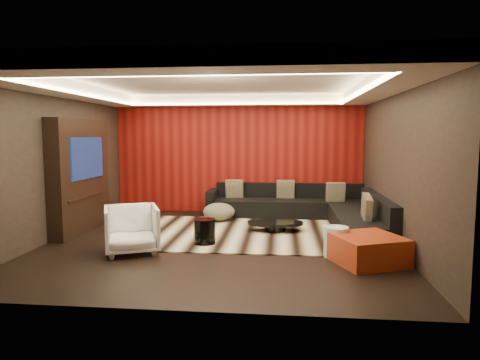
# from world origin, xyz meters

# --- Properties ---
(floor) EXTENTS (6.00, 6.00, 0.02)m
(floor) POSITION_xyz_m (0.00, 0.00, -0.01)
(floor) COLOR black
(floor) RESTS_ON ground
(ceiling) EXTENTS (6.00, 6.00, 0.02)m
(ceiling) POSITION_xyz_m (0.00, 0.00, 2.81)
(ceiling) COLOR silver
(ceiling) RESTS_ON ground
(wall_back) EXTENTS (6.00, 0.02, 2.80)m
(wall_back) POSITION_xyz_m (0.00, 3.01, 1.40)
(wall_back) COLOR black
(wall_back) RESTS_ON ground
(wall_left) EXTENTS (0.02, 6.00, 2.80)m
(wall_left) POSITION_xyz_m (-3.01, 0.00, 1.40)
(wall_left) COLOR black
(wall_left) RESTS_ON ground
(wall_right) EXTENTS (0.02, 6.00, 2.80)m
(wall_right) POSITION_xyz_m (3.01, 0.00, 1.40)
(wall_right) COLOR black
(wall_right) RESTS_ON ground
(red_feature_wall) EXTENTS (5.98, 0.05, 2.78)m
(red_feature_wall) POSITION_xyz_m (0.00, 2.97, 1.40)
(red_feature_wall) COLOR #6B0C0A
(red_feature_wall) RESTS_ON ground
(soffit_back) EXTENTS (6.00, 0.60, 0.22)m
(soffit_back) POSITION_xyz_m (0.00, 2.70, 2.69)
(soffit_back) COLOR silver
(soffit_back) RESTS_ON ground
(soffit_front) EXTENTS (6.00, 0.60, 0.22)m
(soffit_front) POSITION_xyz_m (0.00, -2.70, 2.69)
(soffit_front) COLOR silver
(soffit_front) RESTS_ON ground
(soffit_left) EXTENTS (0.60, 4.80, 0.22)m
(soffit_left) POSITION_xyz_m (-2.70, 0.00, 2.69)
(soffit_left) COLOR silver
(soffit_left) RESTS_ON ground
(soffit_right) EXTENTS (0.60, 4.80, 0.22)m
(soffit_right) POSITION_xyz_m (2.70, 0.00, 2.69)
(soffit_right) COLOR silver
(soffit_right) RESTS_ON ground
(cove_back) EXTENTS (4.80, 0.08, 0.04)m
(cove_back) POSITION_xyz_m (0.00, 2.36, 2.60)
(cove_back) COLOR #FFD899
(cove_back) RESTS_ON ground
(cove_front) EXTENTS (4.80, 0.08, 0.04)m
(cove_front) POSITION_xyz_m (0.00, -2.36, 2.60)
(cove_front) COLOR #FFD899
(cove_front) RESTS_ON ground
(cove_left) EXTENTS (0.08, 4.80, 0.04)m
(cove_left) POSITION_xyz_m (-2.36, 0.00, 2.60)
(cove_left) COLOR #FFD899
(cove_left) RESTS_ON ground
(cove_right) EXTENTS (0.08, 4.80, 0.04)m
(cove_right) POSITION_xyz_m (2.36, 0.00, 2.60)
(cove_right) COLOR #FFD899
(cove_right) RESTS_ON ground
(tv_surround) EXTENTS (0.30, 2.00, 2.20)m
(tv_surround) POSITION_xyz_m (-2.85, 0.60, 1.10)
(tv_surround) COLOR black
(tv_surround) RESTS_ON ground
(tv_screen) EXTENTS (0.04, 1.30, 0.80)m
(tv_screen) POSITION_xyz_m (-2.69, 0.60, 1.45)
(tv_screen) COLOR black
(tv_screen) RESTS_ON ground
(tv_shelf) EXTENTS (0.04, 1.60, 0.04)m
(tv_shelf) POSITION_xyz_m (-2.69, 0.60, 0.70)
(tv_shelf) COLOR black
(tv_shelf) RESTS_ON ground
(rug) EXTENTS (4.02, 3.03, 0.02)m
(rug) POSITION_xyz_m (0.25, 0.73, 0.01)
(rug) COLOR beige
(rug) RESTS_ON floor
(coffee_table) EXTENTS (1.17, 1.17, 0.18)m
(coffee_table) POSITION_xyz_m (0.96, 0.92, 0.11)
(coffee_table) COLOR black
(coffee_table) RESTS_ON rug
(drum_stool) EXTENTS (0.44, 0.44, 0.43)m
(drum_stool) POSITION_xyz_m (-0.23, -0.20, 0.23)
(drum_stool) COLOR black
(drum_stool) RESTS_ON rug
(striped_pouf) EXTENTS (0.77, 0.77, 0.39)m
(striped_pouf) POSITION_xyz_m (-0.29, 1.83, 0.21)
(striped_pouf) COLOR beige
(striped_pouf) RESTS_ON rug
(white_side_table) EXTENTS (0.45, 0.45, 0.47)m
(white_side_table) POSITION_xyz_m (1.94, -0.72, 0.24)
(white_side_table) COLOR silver
(white_side_table) RESTS_ON floor
(orange_ottoman) EXTENTS (1.21, 1.21, 0.41)m
(orange_ottoman) POSITION_xyz_m (2.36, -1.01, 0.21)
(orange_ottoman) COLOR #A03914
(orange_ottoman) RESTS_ON floor
(armchair) EXTENTS (1.09, 1.10, 0.77)m
(armchair) POSITION_xyz_m (-1.30, -0.83, 0.38)
(armchair) COLOR white
(armchair) RESTS_ON floor
(sectional_sofa) EXTENTS (3.65, 3.50, 0.75)m
(sectional_sofa) POSITION_xyz_m (1.73, 1.86, 0.26)
(sectional_sofa) COLOR black
(sectional_sofa) RESTS_ON floor
(throw_pillows) EXTENTS (2.90, 2.80, 0.50)m
(throw_pillows) POSITION_xyz_m (1.50, 2.01, 0.62)
(throw_pillows) COLOR beige
(throw_pillows) RESTS_ON sectional_sofa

